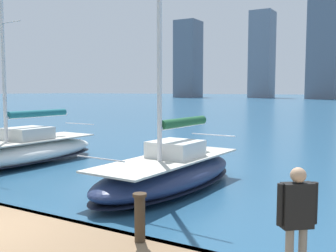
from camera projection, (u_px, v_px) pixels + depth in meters
The scene contains 4 objects.
sailboat_forest at pixel (169, 171), 13.44m from camera, with size 2.99×7.48×10.68m.
sailboat_teal at pixel (20, 151), 17.88m from camera, with size 3.07×8.56×9.66m.
person_black_shirt at pixel (297, 213), 5.68m from camera, with size 0.50×0.44×1.70m.
mooring_post at pixel (140, 217), 7.24m from camera, with size 0.26×0.26×0.91m.
Camera 1 is at (-7.22, 4.71, 3.40)m, focal length 42.00 mm.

